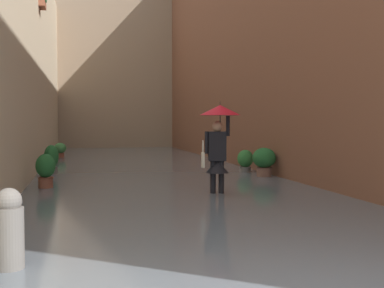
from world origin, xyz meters
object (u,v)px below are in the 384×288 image
Objects in this scene: potted_plant_mid_right at (46,171)px; potted_plant_far_left at (264,161)px; potted_plant_near_left at (245,161)px; potted_plant_near_right at (60,150)px; person_wading at (218,134)px; mooring_bollard at (9,235)px; potted_plant_far_right at (51,161)px.

potted_plant_mid_right is 0.98× the size of potted_plant_far_left.
potted_plant_near_right is at bearing -52.29° from potted_plant_near_left.
potted_plant_near_right is (0.06, -9.91, -0.07)m from potted_plant_mid_right.
potted_plant_near_left reaches higher than potted_plant_near_right.
person_wading is at bearing 63.68° from potted_plant_near_left.
potted_plant_near_right is 0.78× the size of mooring_bollard.
potted_plant_far_left is (-5.87, -1.10, 0.04)m from potted_plant_mid_right.
mooring_bollard is at bearing 52.63° from potted_plant_far_left.
potted_plant_near_left is at bearing 127.71° from potted_plant_near_right.
potted_plant_far_right is 6.89m from potted_plant_near_right.
potted_plant_near_left is (-2.04, -4.13, -0.95)m from person_wading.
potted_plant_far_right is at bearing -89.37° from mooring_bollard.
potted_plant_near_left is at bearing -116.32° from person_wading.
person_wading is 2.22× the size of potted_plant_far_left.
potted_plant_far_right is at bearing 90.20° from potted_plant_near_right.
person_wading is at bearing -127.47° from mooring_bollard.
mooring_bollard reaches higher than potted_plant_near_right.
potted_plant_near_right is at bearing -89.55° from mooring_bollard.
potted_plant_far_right is 1.01× the size of mooring_bollard.
mooring_bollard is (-0.10, 9.52, -0.04)m from potted_plant_far_right.
potted_plant_far_left is (-0.12, 1.29, 0.10)m from potted_plant_near_left.
potted_plant_mid_right is at bearing 22.54° from potted_plant_near_left.
mooring_bollard is (3.64, 4.75, -0.92)m from person_wading.
potted_plant_far_right is (3.75, -4.76, -0.88)m from person_wading.
potted_plant_near_right is (5.82, -7.52, -0.01)m from potted_plant_near_left.
person_wading reaches higher than potted_plant_mid_right.
person_wading is at bearing 52.79° from potted_plant_far_left.
potted_plant_mid_right is at bearing 90.74° from potted_plant_far_right.
potted_plant_near_right is 16.41m from mooring_bollard.
person_wading reaches higher than potted_plant_far_right.
mooring_bollard is at bearing 90.45° from potted_plant_near_right.
potted_plant_mid_right is 5.97m from potted_plant_far_left.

